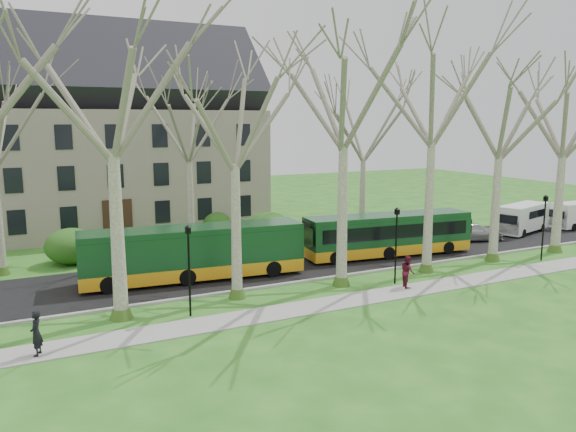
{
  "coord_description": "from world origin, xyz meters",
  "views": [
    {
      "loc": [
        -13.24,
        -25.9,
        9.18
      ],
      "look_at": [
        1.19,
        3.0,
        3.67
      ],
      "focal_mm": 35.0,
      "sensor_mm": 36.0,
      "label": 1
    }
  ],
  "objects_px": {
    "pedestrian_a": "(36,333)",
    "pedestrian_b": "(407,271)",
    "sedan": "(473,232)",
    "bus_lead": "(194,252)",
    "bus_follow": "(388,234)",
    "van_a": "(523,219)"
  },
  "relations": [
    {
      "from": "sedan",
      "to": "pedestrian_a",
      "type": "bearing_deg",
      "value": 120.73
    },
    {
      "from": "bus_follow",
      "to": "pedestrian_b",
      "type": "height_order",
      "value": "bus_follow"
    },
    {
      "from": "bus_lead",
      "to": "pedestrian_b",
      "type": "relative_size",
      "value": 7.11
    },
    {
      "from": "sedan",
      "to": "pedestrian_b",
      "type": "relative_size",
      "value": 2.61
    },
    {
      "from": "sedan",
      "to": "van_a",
      "type": "bearing_deg",
      "value": -70.53
    },
    {
      "from": "van_a",
      "to": "bus_follow",
      "type": "bearing_deg",
      "value": 169.09
    },
    {
      "from": "sedan",
      "to": "pedestrian_b",
      "type": "height_order",
      "value": "pedestrian_b"
    },
    {
      "from": "pedestrian_a",
      "to": "bus_lead",
      "type": "bearing_deg",
      "value": 150.89
    },
    {
      "from": "bus_lead",
      "to": "sedan",
      "type": "relative_size",
      "value": 2.72
    },
    {
      "from": "bus_lead",
      "to": "pedestrian_b",
      "type": "xyz_separation_m",
      "value": [
        10.06,
        -6.86,
        -0.7
      ]
    },
    {
      "from": "pedestrian_a",
      "to": "pedestrian_b",
      "type": "xyz_separation_m",
      "value": [
        18.83,
        0.83,
        -0.01
      ]
    },
    {
      "from": "bus_follow",
      "to": "pedestrian_a",
      "type": "height_order",
      "value": "bus_follow"
    },
    {
      "from": "bus_lead",
      "to": "pedestrian_a",
      "type": "bearing_deg",
      "value": -133.15
    },
    {
      "from": "bus_lead",
      "to": "pedestrian_a",
      "type": "distance_m",
      "value": 11.68
    },
    {
      "from": "sedan",
      "to": "pedestrian_b",
      "type": "bearing_deg",
      "value": 137.18
    },
    {
      "from": "sedan",
      "to": "pedestrian_a",
      "type": "height_order",
      "value": "pedestrian_a"
    },
    {
      "from": "sedan",
      "to": "pedestrian_a",
      "type": "xyz_separation_m",
      "value": [
        -31.19,
        -8.43,
        0.23
      ]
    },
    {
      "from": "bus_lead",
      "to": "pedestrian_a",
      "type": "relative_size",
      "value": 7.03
    },
    {
      "from": "van_a",
      "to": "pedestrian_b",
      "type": "xyz_separation_m",
      "value": [
        -18.11,
        -7.99,
        -0.28
      ]
    },
    {
      "from": "bus_follow",
      "to": "pedestrian_b",
      "type": "distance_m",
      "value": 7.52
    },
    {
      "from": "pedestrian_a",
      "to": "bus_follow",
      "type": "bearing_deg",
      "value": 127.98
    },
    {
      "from": "bus_follow",
      "to": "sedan",
      "type": "height_order",
      "value": "bus_follow"
    }
  ]
}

